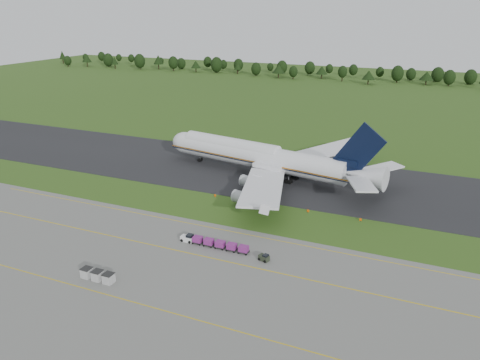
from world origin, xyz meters
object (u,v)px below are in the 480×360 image
at_px(edge_markers, 283,207).
at_px(baggage_train, 213,243).
at_px(uld_row, 98,275).
at_px(aircraft, 262,157).
at_px(utility_cart, 264,258).

bearing_deg(edge_markers, baggage_train, -105.98).
height_order(baggage_train, edge_markers, baggage_train).
bearing_deg(uld_row, aircraft, 83.70).
relative_size(baggage_train, edge_markers, 0.40).
relative_size(aircraft, utility_cart, 31.03).
bearing_deg(uld_row, utility_cart, 36.00).
height_order(baggage_train, uld_row, uld_row).
distance_m(baggage_train, uld_row, 23.40).
distance_m(aircraft, baggage_train, 45.18).
height_order(aircraft, uld_row, aircraft).
distance_m(utility_cart, edge_markers, 25.84).
bearing_deg(utility_cart, aircraft, 111.33).
xyz_separation_m(aircraft, uld_row, (-7.02, -63.65, -4.60)).
relative_size(aircraft, edge_markers, 1.86).
height_order(aircraft, utility_cart, aircraft).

